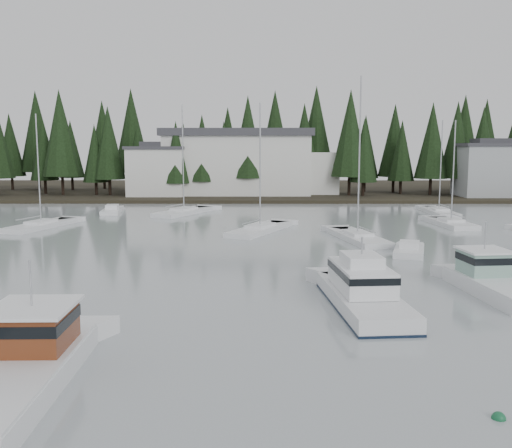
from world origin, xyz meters
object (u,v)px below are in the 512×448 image
(lobster_boat_brown, at_px, (16,371))
(sailboat_3, at_px, (41,227))
(sailboat_4, at_px, (439,213))
(runabout_1, at_px, (409,252))
(cabin_cruiser_center, at_px, (362,295))
(lobster_boat_teal, at_px, (493,284))
(house_west, at_px, (157,170))
(sailboat_5, at_px, (260,231))
(sailboat_2, at_px, (451,225))
(sailboat_8, at_px, (184,213))
(sailboat_0, at_px, (357,239))
(harbor_inn, at_px, (249,163))
(house_east_a, at_px, (490,169))
(runabout_3, at_px, (112,212))

(lobster_boat_brown, bearing_deg, sailboat_3, 18.25)
(sailboat_4, height_order, runabout_1, sailboat_4)
(lobster_boat_brown, height_order, cabin_cruiser_center, lobster_boat_brown)
(cabin_cruiser_center, bearing_deg, lobster_boat_brown, 121.35)
(lobster_boat_teal, relative_size, sailboat_3, 0.69)
(house_west, bearing_deg, sailboat_5, -65.97)
(cabin_cruiser_center, height_order, sailboat_2, sailboat_2)
(house_west, relative_size, sailboat_8, 0.68)
(sailboat_5, bearing_deg, sailboat_0, -95.11)
(house_west, height_order, sailboat_5, sailboat_5)
(lobster_boat_teal, xyz_separation_m, sailboat_8, (-22.81, 39.71, -0.47))
(lobster_boat_teal, bearing_deg, sailboat_2, -20.08)
(house_west, relative_size, harbor_inn, 0.32)
(house_west, bearing_deg, sailboat_2, -41.59)
(harbor_inn, xyz_separation_m, lobster_boat_teal, (14.91, -64.98, -5.24))
(house_east_a, xyz_separation_m, sailboat_3, (-60.09, -33.69, -4.84))
(house_east_a, bearing_deg, sailboat_0, -124.45)
(lobster_boat_teal, distance_m, runabout_1, 12.27)
(house_east_a, xyz_separation_m, sailboat_4, (-14.68, -20.93, -4.84))
(runabout_1, height_order, runabout_3, same)
(cabin_cruiser_center, xyz_separation_m, sailboat_5, (-5.26, 26.91, -0.57))
(lobster_boat_brown, bearing_deg, sailboat_5, -14.47)
(sailboat_4, relative_size, sailboat_8, 0.87)
(house_west, xyz_separation_m, sailboat_8, (7.15, -21.94, -4.59))
(sailboat_4, relative_size, runabout_3, 1.75)
(lobster_boat_brown, relative_size, lobster_boat_teal, 1.16)
(sailboat_0, relative_size, sailboat_3, 1.23)
(sailboat_5, relative_size, sailboat_8, 0.93)
(runabout_1, bearing_deg, lobster_boat_brown, 157.85)
(house_west, xyz_separation_m, sailboat_0, (25.51, -42.53, -4.57))
(sailboat_0, distance_m, sailboat_3, 32.56)
(lobster_boat_teal, xyz_separation_m, sailboat_2, (7.20, 28.67, -0.48))
(sailboat_0, bearing_deg, cabin_cruiser_center, 159.60)
(cabin_cruiser_center, distance_m, sailboat_0, 22.18)
(lobster_boat_teal, distance_m, runabout_3, 52.06)
(sailboat_2, distance_m, runabout_1, 18.71)
(sailboat_5, distance_m, sailboat_8, 18.29)
(lobster_boat_brown, xyz_separation_m, sailboat_8, (-1.00, 52.59, -0.48))
(house_east_a, relative_size, lobster_boat_teal, 1.26)
(sailboat_4, bearing_deg, cabin_cruiser_center, 158.58)
(lobster_boat_brown, relative_size, sailboat_4, 0.80)
(lobster_boat_teal, bearing_deg, sailboat_0, 7.11)
(lobster_boat_brown, bearing_deg, house_west, 4.82)
(house_east_a, distance_m, sailboat_5, 52.40)
(harbor_inn, height_order, sailboat_0, sailboat_0)
(cabin_cruiser_center, height_order, sailboat_8, sailboat_8)
(sailboat_8, height_order, runabout_3, sailboat_8)
(sailboat_4, bearing_deg, harbor_inn, 44.63)
(house_east_a, height_order, sailboat_3, sailboat_3)
(lobster_boat_teal, distance_m, sailboat_2, 29.56)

